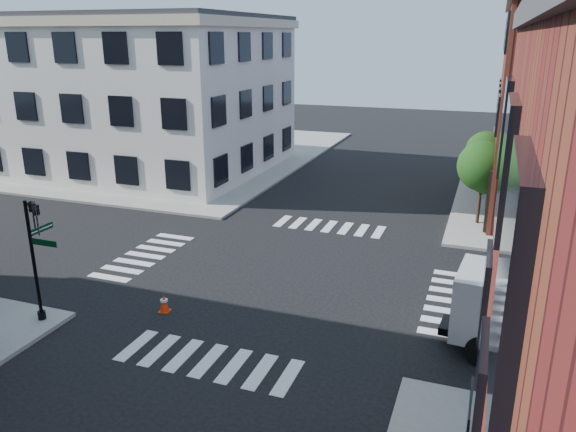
% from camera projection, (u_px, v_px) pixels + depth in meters
% --- Properties ---
extents(ground, '(120.00, 120.00, 0.00)m').
position_uv_depth(ground, '(285.00, 276.00, 24.13)').
color(ground, black).
rests_on(ground, ground).
extents(sidewalk_nw, '(30.00, 30.00, 0.15)m').
position_uv_depth(sidewalk_nw, '(145.00, 151.00, 49.71)').
color(sidewalk_nw, gray).
rests_on(sidewalk_nw, ground).
extents(building_nw, '(22.00, 16.00, 11.00)m').
position_uv_depth(building_nw, '(124.00, 95.00, 42.92)').
color(building_nw, silver).
rests_on(building_nw, ground).
extents(tree_near, '(2.69, 2.69, 4.49)m').
position_uv_depth(tree_near, '(484.00, 169.00, 29.62)').
color(tree_near, black).
rests_on(tree_near, ground).
extents(tree_far, '(2.43, 2.43, 4.07)m').
position_uv_depth(tree_far, '(486.00, 153.00, 35.07)').
color(tree_far, black).
rests_on(tree_far, ground).
extents(signal_pole, '(1.29, 1.24, 4.60)m').
position_uv_depth(signal_pole, '(36.00, 248.00, 19.46)').
color(signal_pole, black).
rests_on(signal_pole, ground).
extents(traffic_cone, '(0.43, 0.43, 0.72)m').
position_uv_depth(traffic_cone, '(164.00, 303.00, 20.95)').
color(traffic_cone, red).
rests_on(traffic_cone, ground).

